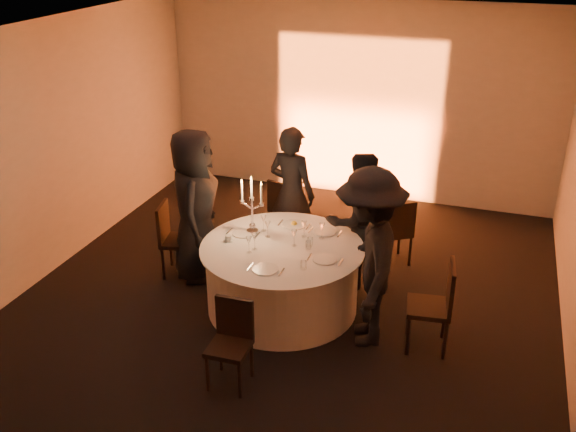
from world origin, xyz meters
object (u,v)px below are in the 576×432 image
(banquet_table, at_px, (282,277))
(guest_right, at_px, (369,258))
(guest_back_right, at_px, (358,220))
(coffee_cup, at_px, (228,238))
(guest_left, at_px, (195,206))
(guest_back_left, at_px, (292,193))
(chair_right, at_px, (437,302))
(chair_left, at_px, (173,235))
(chair_front, at_px, (231,338))
(chair_back_right, at_px, (396,229))
(candelabra, at_px, (252,213))
(chair_back_left, at_px, (284,207))

(banquet_table, bearing_deg, guest_right, -15.47)
(guest_back_right, xyz_separation_m, coffee_cup, (-1.27, -0.86, -0.03))
(guest_left, distance_m, guest_back_left, 1.26)
(banquet_table, xyz_separation_m, chair_right, (1.72, -0.21, 0.16))
(guest_back_right, bearing_deg, coffee_cup, -5.64)
(chair_left, distance_m, coffee_cup, 1.01)
(coffee_cup, bearing_deg, chair_front, -65.80)
(chair_back_right, height_order, coffee_cup, chair_back_right)
(chair_left, relative_size, guest_right, 0.49)
(chair_right, relative_size, coffee_cup, 8.83)
(banquet_table, height_order, guest_right, guest_right)
(chair_front, bearing_deg, candelabra, 103.08)
(chair_left, xyz_separation_m, chair_front, (1.48, -1.64, -0.05))
(chair_back_left, xyz_separation_m, guest_right, (1.55, -1.90, 0.47))
(chair_back_right, bearing_deg, guest_left, -8.83)
(guest_back_right, distance_m, candelabra, 1.25)
(chair_right, relative_size, guest_back_left, 0.56)
(chair_left, height_order, guest_back_left, guest_back_left)
(chair_front, xyz_separation_m, guest_right, (1.05, 1.06, 0.47))
(chair_left, height_order, guest_left, guest_left)
(chair_right, bearing_deg, chair_back_right, -164.57)
(chair_front, relative_size, guest_back_right, 0.51)
(guest_right, height_order, coffee_cup, guest_right)
(chair_left, bearing_deg, chair_right, -111.55)
(chair_back_right, distance_m, chair_right, 1.76)
(guest_left, height_order, guest_back_right, guest_left)
(guest_left, bearing_deg, candelabra, -115.03)
(chair_back_right, relative_size, chair_right, 0.91)
(coffee_cup, distance_m, candelabra, 0.40)
(chair_left, bearing_deg, banquet_table, -113.78)
(chair_left, bearing_deg, chair_front, -150.42)
(banquet_table, relative_size, guest_left, 0.96)
(chair_front, distance_m, guest_left, 2.11)
(chair_left, relative_size, guest_back_left, 0.53)
(guest_back_left, distance_m, guest_back_right, 1.04)
(guest_left, bearing_deg, banquet_table, -122.70)
(chair_back_left, relative_size, chair_right, 0.89)
(banquet_table, distance_m, guest_back_left, 1.34)
(chair_back_right, bearing_deg, guest_right, 55.69)
(chair_left, xyz_separation_m, guest_back_right, (2.18, 0.50, 0.31))
(candelabra, bearing_deg, guest_left, 171.32)
(chair_left, distance_m, guest_back_right, 2.25)
(guest_back_left, bearing_deg, banquet_table, 117.09)
(chair_front, bearing_deg, coffee_cup, 112.83)
(chair_left, distance_m, chair_right, 3.27)
(guest_back_right, bearing_deg, chair_back_left, -73.76)
(chair_back_left, xyz_separation_m, chair_back_right, (1.56, -0.22, 0.02))
(guest_back_left, xyz_separation_m, guest_back_right, (0.95, -0.41, -0.04))
(chair_front, xyz_separation_m, candelabra, (-0.41, 1.57, 0.54))
(chair_back_right, bearing_deg, chair_back_left, -41.79)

